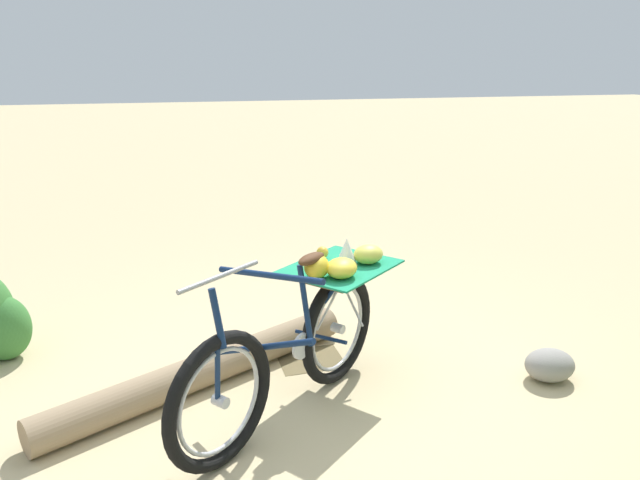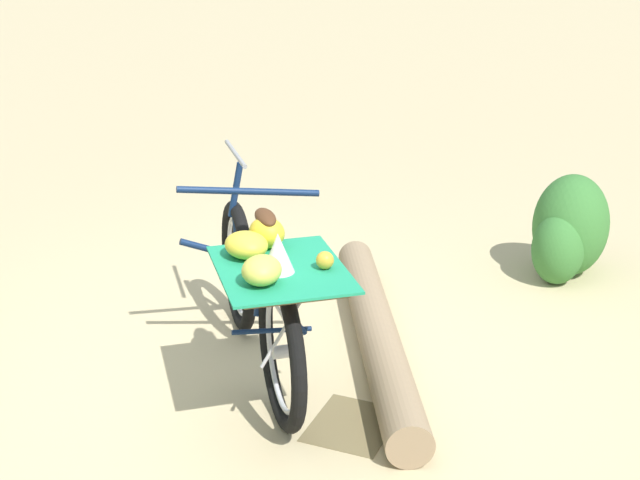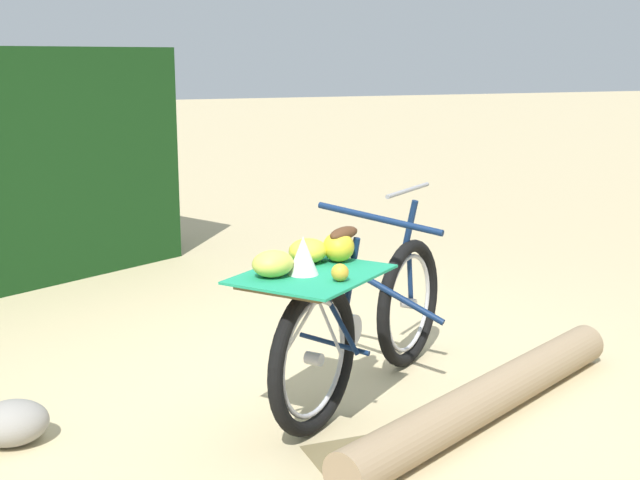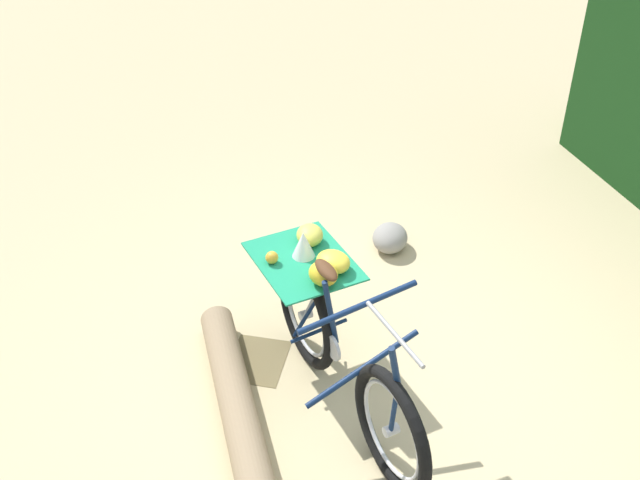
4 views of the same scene
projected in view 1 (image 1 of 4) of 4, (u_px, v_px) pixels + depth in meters
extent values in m
plane|color=#C6B284|center=(337.00, 418.00, 3.46)|extent=(60.00, 60.00, 0.00)
torus|color=black|center=(220.00, 401.00, 2.97)|extent=(0.62, 0.51, 0.73)
torus|color=#B7B7BC|center=(220.00, 401.00, 2.97)|extent=(0.46, 0.37, 0.57)
cylinder|color=#B7B7BC|center=(220.00, 401.00, 2.97)|extent=(0.10, 0.10, 0.06)
torus|color=black|center=(338.00, 328.00, 3.79)|extent=(0.62, 0.51, 0.73)
torus|color=#B7B7BC|center=(338.00, 328.00, 3.79)|extent=(0.46, 0.37, 0.57)
cylinder|color=#B7B7BC|center=(338.00, 328.00, 3.79)|extent=(0.10, 0.10, 0.06)
cylinder|color=#0F2347|center=(262.00, 347.00, 3.18)|extent=(0.46, 0.57, 0.30)
cylinder|color=#0F2347|center=(269.00, 275.00, 3.12)|extent=(0.47, 0.58, 0.11)
cylinder|color=#0F2347|center=(305.00, 306.00, 3.44)|extent=(0.10, 0.11, 0.49)
cylinder|color=#0F2347|center=(321.00, 337.00, 3.63)|extent=(0.26, 0.31, 0.05)
cylinder|color=#0F2347|center=(324.00, 303.00, 3.61)|extent=(0.22, 0.27, 0.47)
cylinder|color=#0F2347|center=(218.00, 375.00, 2.92)|extent=(0.05, 0.05, 0.30)
cylinder|color=#0F2347|center=(217.00, 318.00, 2.85)|extent=(0.09, 0.10, 0.30)
cylinder|color=gray|center=(220.00, 276.00, 2.81)|extent=(0.42, 0.34, 0.02)
ellipsoid|color=#4C2D19|center=(311.00, 259.00, 3.41)|extent=(0.23, 0.21, 0.06)
cylinder|color=#B7B7BC|center=(302.00, 346.00, 3.48)|extent=(0.14, 0.11, 0.16)
cylinder|color=#B7B7BC|center=(330.00, 305.00, 3.66)|extent=(0.14, 0.17, 0.39)
cylinder|color=#B7B7BC|center=(348.00, 295.00, 3.82)|extent=(0.16, 0.20, 0.39)
cube|color=brown|center=(340.00, 270.00, 3.69)|extent=(0.74, 0.72, 0.02)
cube|color=#1E8C60|center=(340.00, 267.00, 3.68)|extent=(0.87, 0.84, 0.01)
ellipsoid|color=gold|center=(316.00, 266.00, 3.46)|extent=(0.21, 0.22, 0.14)
ellipsoid|color=#CCC64C|center=(368.00, 254.00, 3.71)|extent=(0.23, 0.21, 0.12)
ellipsoid|color=yellow|center=(342.00, 268.00, 3.47)|extent=(0.27, 0.28, 0.11)
sphere|color=gold|center=(322.00, 252.00, 3.82)|extent=(0.08, 0.08, 0.08)
cone|color=white|center=(347.00, 252.00, 3.68)|extent=(0.20, 0.20, 0.17)
cylinder|color=#937A5B|center=(204.00, 370.00, 3.79)|extent=(2.04, 1.17, 0.21)
ellipsoid|color=#387533|center=(3.00, 328.00, 4.10)|extent=(0.36, 0.33, 0.46)
ellipsoid|color=gray|center=(550.00, 365.00, 3.86)|extent=(0.33, 0.27, 0.21)
cube|color=olive|center=(310.00, 359.00, 4.15)|extent=(0.44, 0.36, 0.01)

